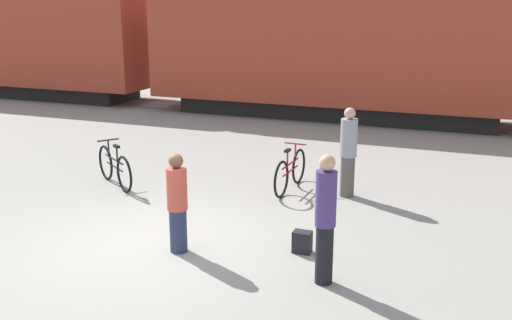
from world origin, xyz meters
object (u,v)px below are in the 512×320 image
at_px(bicycle_black, 115,167).
at_px(person_in_purple, 325,218).
at_px(person_in_grey, 348,152).
at_px(person_in_red, 177,203).
at_px(freight_train, 336,30).
at_px(bicycle_maroon, 290,172).
at_px(backpack, 302,242).

bearing_deg(bicycle_black, person_in_purple, -27.49).
relative_size(person_in_grey, person_in_red, 1.14).
relative_size(freight_train, bicycle_maroon, 21.68).
distance_m(person_in_grey, backpack, 3.03).
bearing_deg(freight_train, bicycle_maroon, -81.88).
xyz_separation_m(person_in_grey, person_in_purple, (0.56, -3.81, 0.04)).
bearing_deg(bicycle_maroon, freight_train, 98.12).
relative_size(freight_train, person_in_grey, 21.75).
bearing_deg(backpack, bicycle_maroon, 111.64).
relative_size(freight_train, person_in_red, 24.73).
bearing_deg(backpack, person_in_purple, -56.48).
height_order(bicycle_black, backpack, bicycle_black).
relative_size(person_in_grey, person_in_purple, 0.97).
distance_m(bicycle_maroon, backpack, 3.12).
height_order(freight_train, bicycle_black, freight_train).
distance_m(person_in_grey, person_in_red, 4.02).
distance_m(person_in_purple, backpack, 1.29).
distance_m(freight_train, bicycle_black, 9.65).
distance_m(bicycle_black, bicycle_maroon, 3.64).
xyz_separation_m(freight_train, backpack, (2.29, -10.89, -2.65)).
bearing_deg(backpack, person_in_red, -159.98).
bearing_deg(bicycle_black, person_in_grey, 13.30).
bearing_deg(backpack, freight_train, 101.86).
bearing_deg(freight_train, person_in_red, -87.51).
relative_size(person_in_grey, backpack, 5.21).
xyz_separation_m(bicycle_maroon, backpack, (1.15, -2.89, -0.22)).
bearing_deg(person_in_purple, backpack, -39.36).
relative_size(freight_train, person_in_purple, 21.20).
distance_m(freight_train, person_in_grey, 8.49).
height_order(bicycle_maroon, person_in_grey, person_in_grey).
relative_size(bicycle_black, person_in_grey, 0.86).
bearing_deg(bicycle_black, bicycle_maroon, 16.73).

